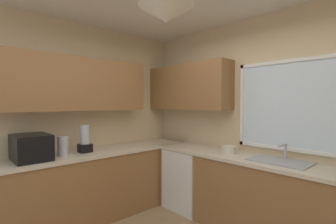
# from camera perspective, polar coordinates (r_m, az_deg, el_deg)

# --- Properties ---
(room_shell) EXTENTS (4.00, 3.53, 2.73)m
(room_shell) POSITION_cam_1_polar(r_m,az_deg,el_deg) (2.50, 1.32, 7.42)
(room_shell) COLOR beige
(room_shell) RESTS_ON ground_plane
(counter_run_left) EXTENTS (0.65, 3.14, 0.91)m
(counter_run_left) POSITION_cam_1_polar(r_m,az_deg,el_deg) (3.48, -19.61, -16.38)
(counter_run_left) COLOR olive
(counter_run_left) RESTS_ON ground_plane
(counter_run_back) EXTENTS (3.09, 0.65, 0.91)m
(counter_run_back) POSITION_cam_1_polar(r_m,az_deg,el_deg) (3.13, 22.80, -18.54)
(counter_run_back) COLOR olive
(counter_run_back) RESTS_ON ground_plane
(dishwasher) EXTENTS (0.60, 0.60, 0.86)m
(dishwasher) POSITION_cam_1_polar(r_m,az_deg,el_deg) (3.73, 5.24, -15.35)
(dishwasher) COLOR white
(dishwasher) RESTS_ON ground_plane
(microwave) EXTENTS (0.48, 0.36, 0.29)m
(microwave) POSITION_cam_1_polar(r_m,az_deg,el_deg) (3.16, -29.62, -7.25)
(microwave) COLOR black
(microwave) RESTS_ON counter_run_left
(kettle) EXTENTS (0.13, 0.13, 0.24)m
(kettle) POSITION_cam_1_polar(r_m,az_deg,el_deg) (3.24, -23.56, -7.38)
(kettle) COLOR #B7B7BC
(kettle) RESTS_ON counter_run_left
(sink_assembly) EXTENTS (0.62, 0.40, 0.19)m
(sink_assembly) POSITION_cam_1_polar(r_m,az_deg,el_deg) (2.97, 24.91, -10.42)
(sink_assembly) COLOR #9EA0A5
(sink_assembly) RESTS_ON counter_run_back
(bowl) EXTENTS (0.18, 0.18, 0.09)m
(bowl) POSITION_cam_1_polar(r_m,az_deg,el_deg) (3.25, 14.19, -8.58)
(bowl) COLOR beige
(bowl) RESTS_ON counter_run_back
(blender_appliance) EXTENTS (0.15, 0.15, 0.36)m
(blender_appliance) POSITION_cam_1_polar(r_m,az_deg,el_deg) (3.35, -19.02, -6.27)
(blender_appliance) COLOR black
(blender_appliance) RESTS_ON counter_run_left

